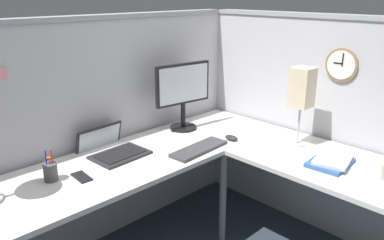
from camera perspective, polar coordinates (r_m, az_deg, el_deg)
name	(u,v)px	position (r m, az deg, el deg)	size (l,w,h in m)	color
cubicle_wall_back	(97,133)	(2.74, -13.90, -1.85)	(2.57, 0.12, 1.58)	#B2B2B7
cubicle_wall_right	(336,130)	(2.90, 20.53, -1.38)	(0.12, 2.37, 1.58)	#B2B2B7
desk	(216,189)	(2.28, 3.61, -10.11)	(2.35, 2.15, 0.73)	silver
monitor	(183,91)	(2.84, -1.32, 4.27)	(0.46, 0.20, 0.50)	black
laptop	(111,149)	(2.56, -11.90, -4.16)	(0.36, 0.40, 0.22)	#232326
keyboard	(199,149)	(2.53, 1.06, -4.28)	(0.43, 0.14, 0.02)	#38383D
computer_mouse	(231,138)	(2.72, 5.84, -2.62)	(0.06, 0.10, 0.03)	#232326
pen_cup	(50,172)	(2.27, -20.18, -7.18)	(0.08, 0.08, 0.18)	#4C4C51
cell_phone	(82,177)	(2.27, -15.99, -8.09)	(0.07, 0.14, 0.01)	black
book_stack	(331,161)	(2.48, 19.90, -5.73)	(0.31, 0.25, 0.04)	#335999
desk_lamp_paper	(302,90)	(2.61, 15.93, 4.31)	(0.13, 0.13, 0.53)	#B7BABF
coffee_mug	(380,170)	(2.40, 26.00, -6.65)	(0.08, 0.08, 0.10)	silver
wall_clock	(342,65)	(2.74, 21.28, 7.62)	(0.04, 0.22, 0.22)	olive
pinned_note_leftmost	(0,74)	(2.34, -26.51, 6.09)	(0.08, 0.00, 0.07)	pink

